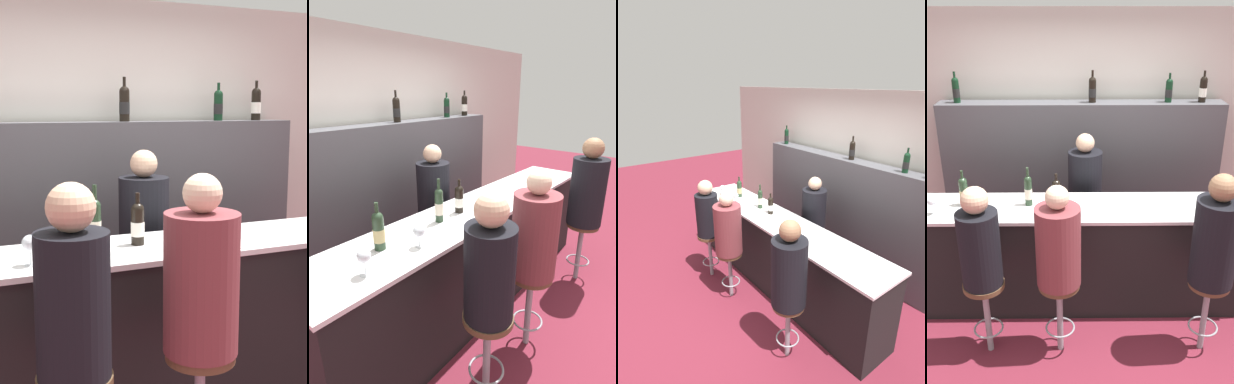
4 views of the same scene
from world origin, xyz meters
TOP-DOWN VIEW (x-y plane):
  - ground_plane at (0.00, 0.00)m, footprint 16.00×16.00m
  - wall_back at (0.00, 1.73)m, footprint 6.40×0.05m
  - bar_counter at (0.00, 0.28)m, footprint 3.31×0.60m
  - back_bar_cabinet at (0.00, 1.51)m, footprint 3.11×0.28m
  - wine_bottle_counter_0 at (-1.04, 0.32)m, footprint 0.08×0.08m
  - wine_bottle_counter_1 at (-0.48, 0.32)m, footprint 0.07×0.07m
  - wine_bottle_counter_2 at (-0.24, 0.32)m, footprint 0.08×0.08m
  - wine_bottle_backbar_1 at (0.12, 1.51)m, footprint 0.08×0.08m
  - wine_bottle_backbar_2 at (0.93, 1.51)m, footprint 0.08×0.08m
  - wine_bottle_backbar_3 at (1.30, 1.51)m, footprint 0.08×0.08m
  - wine_glass_0 at (-1.27, 0.15)m, footprint 0.08×0.08m
  - wine_glass_1 at (-0.86, 0.15)m, footprint 0.08×0.08m
  - tasting_menu at (0.25, 0.16)m, footprint 0.21×0.30m
  - bar_stool_left at (-0.78, -0.36)m, footprint 0.32×0.32m
  - guest_seated_left at (-0.78, -0.36)m, footprint 0.31×0.31m
  - bar_stool_middle at (-0.20, -0.36)m, footprint 0.32×0.32m
  - guest_seated_middle at (-0.20, -0.36)m, footprint 0.34×0.34m
  - bar_stool_right at (0.97, -0.36)m, footprint 0.32×0.32m
  - guest_seated_right at (0.97, -0.36)m, footprint 0.34×0.34m
  - bartender at (0.03, 0.89)m, footprint 0.34×0.34m

SIDE VIEW (x-z plane):
  - ground_plane at x=0.00m, z-range 0.00..0.00m
  - bar_counter at x=0.00m, z-range 0.00..1.00m
  - bar_stool_left at x=-0.78m, z-range 0.17..0.84m
  - bar_stool_middle at x=-0.20m, z-range 0.17..0.84m
  - bar_stool_right at x=0.97m, z-range 0.17..0.84m
  - bartender at x=0.03m, z-range -0.06..1.42m
  - back_bar_cabinet at x=0.00m, z-range 0.00..1.65m
  - tasting_menu at x=0.25m, z-range 1.00..1.01m
  - guest_seated_middle at x=-0.20m, z-range 0.61..1.42m
  - guest_seated_left at x=-0.78m, z-range 0.62..1.42m
  - guest_seated_right at x=0.97m, z-range 0.61..1.50m
  - wine_glass_1 at x=-0.86m, z-range 1.03..1.19m
  - wine_glass_0 at x=-1.27m, z-range 1.04..1.20m
  - wine_bottle_counter_2 at x=-0.24m, z-range 0.98..1.27m
  - wine_bottle_counter_0 at x=-1.04m, z-range 0.97..1.30m
  - wine_bottle_counter_1 at x=-0.48m, z-range 0.97..1.32m
  - wall_back at x=0.00m, z-range 0.00..2.60m
  - wine_bottle_backbar_2 at x=0.93m, z-range 1.62..1.93m
  - wine_bottle_backbar_1 at x=0.12m, z-range 1.62..1.96m
  - wine_bottle_backbar_3 at x=1.30m, z-range 1.62..1.95m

